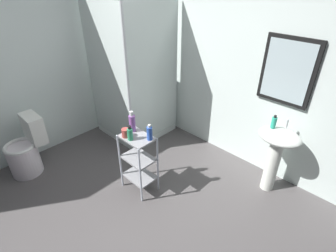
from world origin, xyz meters
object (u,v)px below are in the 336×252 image
Objects in this scene: storage_cart at (138,159)px; conditioner_bottle_purple at (132,123)px; rinse_cup at (125,133)px; hand_soap_bottle at (274,122)px; body_wash_bottle_green at (130,134)px; shampoo_bottle_blue at (150,133)px; pedestal_sink at (276,149)px; shower_stall at (135,108)px; toilet at (26,151)px.

conditioner_bottle_purple is at bearing 158.61° from storage_cart.
hand_soap_bottle is at bearing 46.62° from rinse_cup.
storage_cart is 4.38× the size of body_wash_bottle_green.
rinse_cup is (-0.23, -0.14, -0.03)m from shampoo_bottle_blue.
body_wash_bottle_green is at bearing -134.11° from pedestal_sink.
body_wash_bottle_green is (-0.01, -0.08, 0.38)m from storage_cart.
shower_stall reaches higher than toilet.
shower_stall reaches higher than pedestal_sink.
hand_soap_bottle is 1.54m from conditioner_bottle_purple.
conditioner_bottle_purple reaches higher than shampoo_bottle_blue.
body_wash_bottle_green is 0.09m from rinse_cup.
storage_cart is 1.54m from hand_soap_bottle.
conditioner_bottle_purple is at bearing -137.61° from hand_soap_bottle.
body_wash_bottle_green is at bearing 29.40° from toilet.
toilet is 7.95× the size of rinse_cup.
pedestal_sink is 3.03m from toilet.
shower_stall reaches higher than storage_cart.
body_wash_bottle_green is (0.12, -0.13, -0.03)m from conditioner_bottle_purple.
conditioner_bottle_purple is at bearing -176.30° from shampoo_bottle_blue.
toilet is 3.12× the size of conditioner_bottle_purple.
conditioner_bottle_purple is 1.35× the size of shampoo_bottle_blue.
shampoo_bottle_blue is (0.26, 0.02, -0.02)m from conditioner_bottle_purple.
shampoo_bottle_blue is at bearing 3.70° from conditioner_bottle_purple.
pedestal_sink is 5.36× the size of hand_soap_bottle.
body_wash_bottle_green is at bearing -47.46° from conditioner_bottle_purple.
shower_stall reaches higher than conditioner_bottle_purple.
conditioner_bottle_purple is 0.18m from body_wash_bottle_green.
pedestal_sink is at bearing 38.07° from toilet.
rinse_cup reaches higher than storage_cart.
body_wash_bottle_green is (-1.02, -1.16, -0.06)m from hand_soap_bottle.
shower_stall is at bearing 139.14° from body_wash_bottle_green.
conditioner_bottle_purple is at bearing -39.81° from shower_stall.
shampoo_bottle_blue is at bearing -31.78° from shower_stall.
shampoo_bottle_blue reaches higher than body_wash_bottle_green.
shampoo_bottle_blue is 0.21m from body_wash_bottle_green.
shower_stall is at bearing 78.81° from toilet.
hand_soap_bottle reaches higher than pedestal_sink.
toilet is 4.20× the size of shampoo_bottle_blue.
shampoo_bottle_blue reaches higher than toilet.
shower_stall is 11.83× the size of body_wash_bottle_green.
conditioner_bottle_purple reaches higher than pedestal_sink.
shampoo_bottle_blue is at bearing 44.76° from body_wash_bottle_green.
shampoo_bottle_blue reaches higher than storage_cart.
rinse_cup is at bearing -139.64° from storage_cart.
shower_stall reaches higher than body_wash_bottle_green.
toilet is 4.50× the size of body_wash_bottle_green.
body_wash_bottle_green reaches higher than rinse_cup.
conditioner_bottle_purple is 1.44× the size of body_wash_bottle_green.
storage_cart is 4.09× the size of shampoo_bottle_blue.
shampoo_bottle_blue is 1.07× the size of body_wash_bottle_green.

